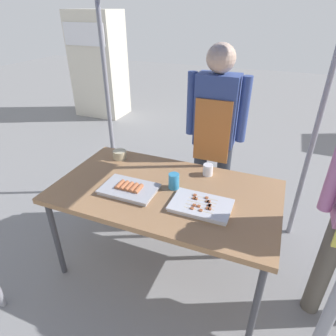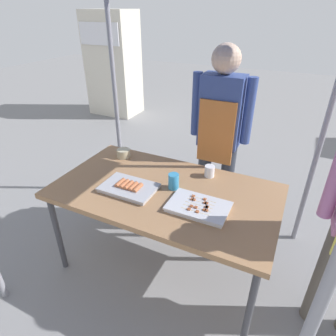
{
  "view_description": "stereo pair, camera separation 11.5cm",
  "coord_description": "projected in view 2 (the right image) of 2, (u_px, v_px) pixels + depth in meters",
  "views": [
    {
      "loc": [
        0.66,
        -1.58,
        1.9
      ],
      "look_at": [
        0.0,
        0.05,
        0.9
      ],
      "focal_mm": 30.62,
      "sensor_mm": 36.0,
      "label": 1
    },
    {
      "loc": [
        0.76,
        -1.53,
        1.9
      ],
      "look_at": [
        0.0,
        0.05,
        0.9
      ],
      "focal_mm": 30.62,
      "sensor_mm": 36.0,
      "label": 2
    }
  ],
  "objects": [
    {
      "name": "stall_table",
      "position": [
        165.0,
        195.0,
        2.08
      ],
      "size": [
        1.6,
        0.9,
        0.75
      ],
      "color": "#9E724C",
      "rests_on": "ground"
    },
    {
      "name": "vendor_woman",
      "position": [
        220.0,
        128.0,
        2.43
      ],
      "size": [
        0.52,
        0.23,
        1.66
      ],
      "rotation": [
        0.0,
        0.0,
        3.14
      ],
      "color": "#333842",
      "rests_on": "ground"
    },
    {
      "name": "drink_cup_near_edge",
      "position": [
        210.0,
        171.0,
        2.19
      ],
      "size": [
        0.08,
        0.08,
        0.09
      ],
      "primitive_type": "cylinder",
      "color": "white",
      "rests_on": "stall_table"
    },
    {
      "name": "tray_grilled_sausages",
      "position": [
        129.0,
        188.0,
        2.04
      ],
      "size": [
        0.39,
        0.26,
        0.05
      ],
      "color": "#ADADB2",
      "rests_on": "stall_table"
    },
    {
      "name": "neighbor_stall_left",
      "position": [
        113.0,
        64.0,
        5.43
      ],
      "size": [
        0.9,
        0.66,
        1.85
      ],
      "color": "beige",
      "rests_on": "ground"
    },
    {
      "name": "ground_plane",
      "position": [
        165.0,
        263.0,
        2.43
      ],
      "size": [
        18.0,
        18.0,
        0.0
      ],
      "primitive_type": "plane",
      "color": "slate"
    },
    {
      "name": "condiment_bowl",
      "position": [
        124.0,
        153.0,
        2.48
      ],
      "size": [
        0.11,
        0.11,
        0.07
      ],
      "primitive_type": "cylinder",
      "color": "#BFB28C",
      "rests_on": "stall_table"
    },
    {
      "name": "tray_meat_skewers",
      "position": [
        199.0,
        207.0,
        1.85
      ],
      "size": [
        0.39,
        0.26,
        0.04
      ],
      "color": "silver",
      "rests_on": "stall_table"
    },
    {
      "name": "drink_cup_by_wok",
      "position": [
        174.0,
        181.0,
        2.04
      ],
      "size": [
        0.08,
        0.08,
        0.12
      ],
      "primitive_type": "cylinder",
      "color": "#338CBF",
      "rests_on": "stall_table"
    }
  ]
}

